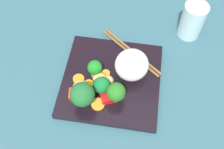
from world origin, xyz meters
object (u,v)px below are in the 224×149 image
drinking_glass (192,21)px  chopstick_pair (131,52)px  rice_mound (132,65)px  square_plate (111,80)px  carrot_slice_0 (79,79)px  broccoli_floret_2 (95,68)px

drinking_glass → chopstick_pair: bearing=36.3°
chopstick_pair → drinking_glass: (-14.77, -10.87, 3.14)cm
chopstick_pair → rice_mound: bearing=133.9°
chopstick_pair → square_plate: bearing=103.2°
rice_mound → chopstick_pair: size_ratio=0.48×
rice_mound → carrot_slice_0: (12.33, 4.32, -3.23)cm
square_plate → carrot_slice_0: 8.13cm
rice_mound → carrot_slice_0: 13.46cm
carrot_slice_0 → drinking_glass: drinking_glass is taller
square_plate → rice_mound: 6.71cm
carrot_slice_0 → chopstick_pair: 15.52cm
square_plate → carrot_slice_0: carrot_slice_0 is taller
carrot_slice_0 → broccoli_floret_2: bearing=-147.3°
rice_mound → broccoli_floret_2: bearing=12.7°
rice_mound → carrot_slice_0: size_ratio=2.98×
broccoli_floret_2 → rice_mound: bearing=-167.3°
square_plate → drinking_glass: bearing=-133.3°
broccoli_floret_2 → carrot_slice_0: (3.69, 2.37, -2.45)cm
square_plate → chopstick_pair: (-3.63, -8.63, 1.13)cm
broccoli_floret_2 → chopstick_pair: bearing=-133.9°
square_plate → drinking_glass: 27.14cm
broccoli_floret_2 → drinking_glass: bearing=-140.0°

